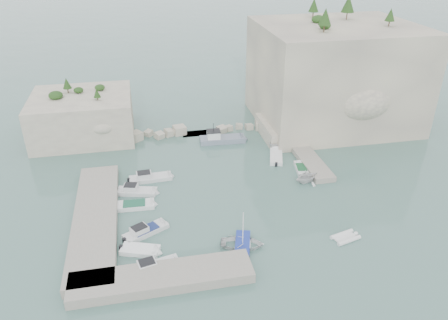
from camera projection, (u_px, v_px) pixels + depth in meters
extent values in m
plane|color=#4B7169|center=(233.00, 202.00, 55.83)|extent=(400.00, 400.00, 0.00)
cube|color=beige|center=(334.00, 75.00, 75.79)|extent=(26.00, 22.00, 17.00)
cube|color=beige|center=(286.00, 129.00, 73.11)|extent=(8.00, 10.00, 2.50)
cube|color=beige|center=(83.00, 116.00, 72.29)|extent=(16.00, 14.00, 7.00)
cube|color=#9E9689|center=(95.00, 219.00, 51.71)|extent=(5.00, 24.00, 1.10)
cube|color=#9E9689|center=(162.00, 278.00, 43.00)|extent=(18.00, 4.00, 1.10)
cube|color=#9E9689|center=(305.00, 155.00, 66.67)|extent=(3.00, 16.00, 0.80)
cube|color=beige|center=(200.00, 129.00, 74.36)|extent=(28.00, 3.00, 1.40)
imported|color=white|center=(243.00, 246.00, 48.09)|extent=(5.56, 4.62, 0.99)
imported|color=silver|center=(306.00, 182.00, 60.31)|extent=(4.49, 4.17, 1.94)
imported|color=silver|center=(280.00, 148.00, 69.56)|extent=(4.43, 2.53, 1.61)
cylinder|color=white|center=(243.00, 227.00, 46.87)|extent=(0.10, 0.10, 4.20)
cone|color=#1E4219|center=(325.00, 17.00, 65.52)|extent=(1.96, 1.96, 2.45)
cone|color=#1E4219|center=(348.00, 4.00, 74.57)|extent=(2.24, 2.24, 2.80)
cone|color=#1E4219|center=(391.00, 15.00, 69.58)|extent=(1.57, 1.57, 1.96)
cone|color=#1E4219|center=(314.00, 5.00, 76.52)|extent=(1.79, 1.79, 2.24)
cone|color=#1E4219|center=(67.00, 83.00, 71.26)|extent=(1.40, 1.40, 1.75)
cone|color=#1E4219|center=(97.00, 93.00, 67.97)|extent=(1.12, 1.12, 1.40)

